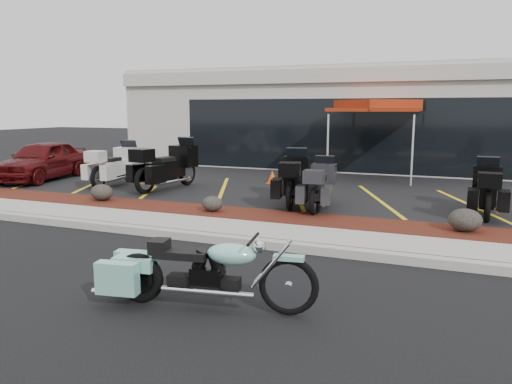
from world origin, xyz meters
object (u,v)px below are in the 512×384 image
at_px(parked_car, 42,160).
at_px(hero_cruiser, 289,277).
at_px(traffic_cone, 272,177).
at_px(popup_canopy, 377,107).
at_px(touring_white, 129,161).

bearing_deg(parked_car, hero_cruiser, -43.24).
bearing_deg(traffic_cone, parked_car, -164.25).
distance_m(parked_car, popup_canopy, 11.07).
relative_size(touring_white, popup_canopy, 0.64).
height_order(hero_cruiser, touring_white, touring_white).
relative_size(parked_car, popup_canopy, 1.05).
bearing_deg(parked_car, traffic_cone, 5.55).
height_order(traffic_cone, popup_canopy, popup_canopy).
bearing_deg(hero_cruiser, parked_car, 137.51).
bearing_deg(hero_cruiser, popup_canopy, 84.34).
xyz_separation_m(hero_cruiser, parked_car, (-10.75, 6.99, 0.31)).
relative_size(touring_white, parked_car, 0.61).
bearing_deg(hero_cruiser, touring_white, 126.19).
distance_m(touring_white, popup_canopy, 8.21).
distance_m(hero_cruiser, traffic_cone, 9.69).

